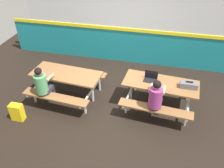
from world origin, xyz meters
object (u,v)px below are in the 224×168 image
(picnic_table_right, at_px, (160,88))
(toolbox_grey, at_px, (189,85))
(student_further, at_px, (156,97))
(picnic_table_left, at_px, (67,79))
(backpack_dark, at_px, (17,112))
(laptop_dark, at_px, (151,78))
(student_nearer, at_px, (43,84))

(picnic_table_right, height_order, toolbox_grey, toolbox_grey)
(student_further, height_order, toolbox_grey, student_further)
(toolbox_grey, bearing_deg, picnic_table_left, -178.71)
(picnic_table_left, xyz_separation_m, student_further, (2.33, -0.43, 0.13))
(toolbox_grey, relative_size, backpack_dark, 0.91)
(toolbox_grey, bearing_deg, laptop_dark, 172.65)
(picnic_table_left, relative_size, picnic_table_right, 1.00)
(backpack_dark, bearing_deg, student_nearer, 52.23)
(picnic_table_left, distance_m, toolbox_grey, 3.06)
(student_further, xyz_separation_m, laptop_dark, (-0.18, 0.61, 0.08))
(picnic_table_left, xyz_separation_m, picnic_table_right, (2.41, 0.12, 0.00))
(student_further, bearing_deg, backpack_dark, -167.62)
(student_nearer, xyz_separation_m, student_further, (2.71, 0.10, 0.00))
(student_nearer, relative_size, toolbox_grey, 3.02)
(picnic_table_left, relative_size, student_nearer, 1.54)
(picnic_table_right, bearing_deg, backpack_dark, -159.00)
(picnic_table_left, xyz_separation_m, laptop_dark, (2.15, 0.18, 0.21))
(picnic_table_right, relative_size, laptop_dark, 5.51)
(picnic_table_left, height_order, picnic_table_right, same)
(picnic_table_right, height_order, student_further, student_further)
(toolbox_grey, bearing_deg, student_nearer, -170.17)
(student_further, distance_m, backpack_dark, 3.29)
(picnic_table_right, bearing_deg, picnic_table_left, -177.04)
(student_nearer, distance_m, toolbox_grey, 3.48)
(toolbox_grey, bearing_deg, picnic_table_right, 175.01)
(laptop_dark, distance_m, backpack_dark, 3.32)
(student_further, xyz_separation_m, backpack_dark, (-3.18, -0.70, -0.49))
(student_nearer, relative_size, backpack_dark, 2.74)
(student_further, relative_size, toolbox_grey, 3.02)
(picnic_table_right, height_order, backpack_dark, picnic_table_right)
(picnic_table_right, xyz_separation_m, toolbox_grey, (0.64, -0.06, 0.24))
(student_further, bearing_deg, picnic_table_left, 169.62)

